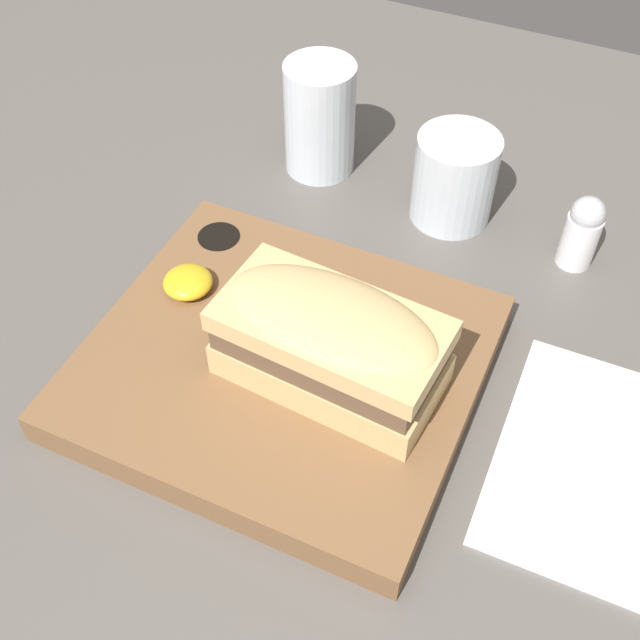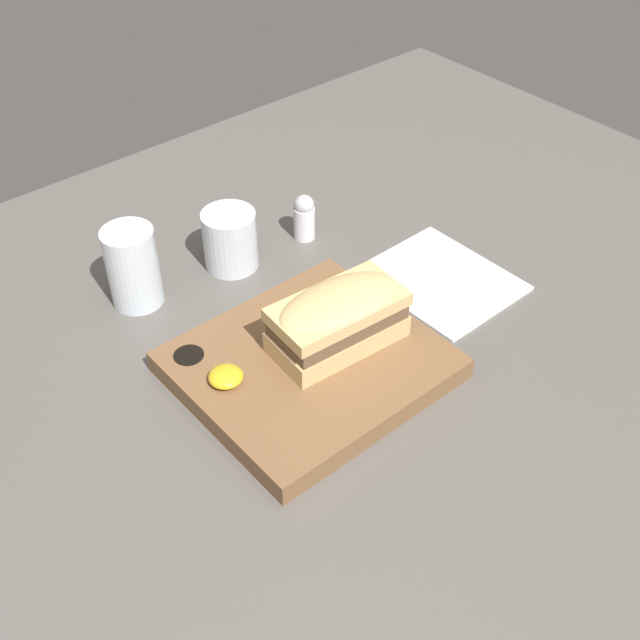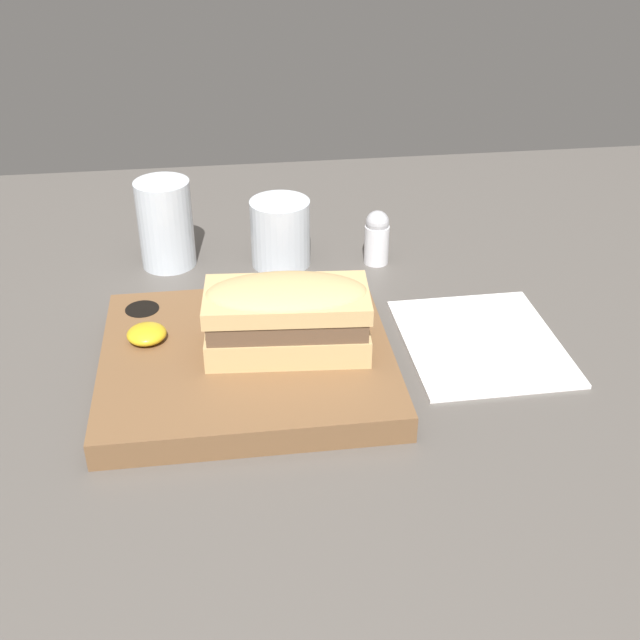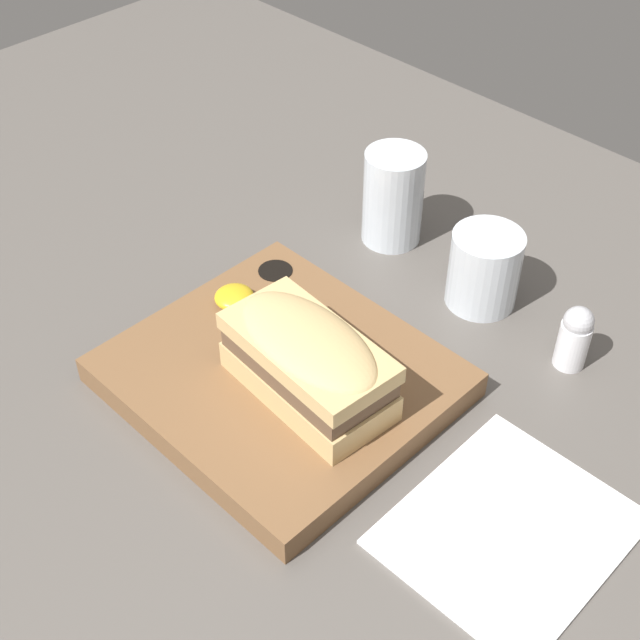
{
  "view_description": "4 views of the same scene",
  "coord_description": "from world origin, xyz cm",
  "px_view_note": "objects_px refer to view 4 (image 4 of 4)",
  "views": [
    {
      "loc": [
        19.8,
        -30.44,
        51.3
      ],
      "look_at": [
        3.83,
        4.4,
        7.86
      ],
      "focal_mm": 45.0,
      "sensor_mm": 36.0,
      "label": 1
    },
    {
      "loc": [
        -41.39,
        -49.79,
        69.54
      ],
      "look_at": [
        3.8,
        3.33,
        8.65
      ],
      "focal_mm": 45.0,
      "sensor_mm": 36.0,
      "label": 2
    },
    {
      "loc": [
        -0.37,
        -63.85,
        48.53
      ],
      "look_at": [
        8.31,
        1.07,
        8.52
      ],
      "focal_mm": 45.0,
      "sensor_mm": 36.0,
      "label": 3
    },
    {
      "loc": [
        45.29,
        -35.96,
        63.47
      ],
      "look_at": [
        3.55,
        5.83,
        9.85
      ],
      "focal_mm": 50.0,
      "sensor_mm": 36.0,
      "label": 4
    }
  ],
  "objects_px": {
    "water_glass": "(393,203)",
    "wine_glass": "(484,272)",
    "serving_board": "(281,376)",
    "salt_shaker": "(575,337)",
    "napkin": "(509,530)",
    "sandwich": "(308,360)"
  },
  "relations": [
    {
      "from": "water_glass",
      "to": "wine_glass",
      "type": "height_order",
      "value": "water_glass"
    },
    {
      "from": "serving_board",
      "to": "wine_glass",
      "type": "distance_m",
      "value": 0.24
    },
    {
      "from": "wine_glass",
      "to": "salt_shaker",
      "type": "bearing_deg",
      "value": -6.91
    },
    {
      "from": "water_glass",
      "to": "napkin",
      "type": "height_order",
      "value": "water_glass"
    },
    {
      "from": "serving_board",
      "to": "sandwich",
      "type": "distance_m",
      "value": 0.07
    },
    {
      "from": "wine_glass",
      "to": "napkin",
      "type": "distance_m",
      "value": 0.29
    },
    {
      "from": "sandwich",
      "to": "salt_shaker",
      "type": "bearing_deg",
      "value": 59.19
    },
    {
      "from": "serving_board",
      "to": "sandwich",
      "type": "bearing_deg",
      "value": -5.49
    },
    {
      "from": "sandwich",
      "to": "water_glass",
      "type": "xyz_separation_m",
      "value": [
        -0.12,
        0.25,
        -0.02
      ]
    },
    {
      "from": "wine_glass",
      "to": "serving_board",
      "type": "bearing_deg",
      "value": -103.52
    },
    {
      "from": "serving_board",
      "to": "wine_glass",
      "type": "bearing_deg",
      "value": 76.48
    },
    {
      "from": "sandwich",
      "to": "napkin",
      "type": "xyz_separation_m",
      "value": [
        0.21,
        0.02,
        -0.07
      ]
    },
    {
      "from": "water_glass",
      "to": "wine_glass",
      "type": "relative_size",
      "value": 1.31
    },
    {
      "from": "sandwich",
      "to": "water_glass",
      "type": "relative_size",
      "value": 1.5
    },
    {
      "from": "serving_board",
      "to": "salt_shaker",
      "type": "xyz_separation_m",
      "value": [
        0.18,
        0.22,
        0.02
      ]
    },
    {
      "from": "water_glass",
      "to": "napkin",
      "type": "distance_m",
      "value": 0.41
    },
    {
      "from": "salt_shaker",
      "to": "water_glass",
      "type": "bearing_deg",
      "value": 173.27
    },
    {
      "from": "water_glass",
      "to": "wine_glass",
      "type": "xyz_separation_m",
      "value": [
        0.14,
        -0.02,
        -0.01
      ]
    },
    {
      "from": "sandwich",
      "to": "salt_shaker",
      "type": "relative_size",
      "value": 2.35
    },
    {
      "from": "water_glass",
      "to": "wine_glass",
      "type": "bearing_deg",
      "value": -6.57
    },
    {
      "from": "water_glass",
      "to": "salt_shaker",
      "type": "distance_m",
      "value": 0.26
    },
    {
      "from": "sandwich",
      "to": "water_glass",
      "type": "bearing_deg",
      "value": 116.18
    }
  ]
}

